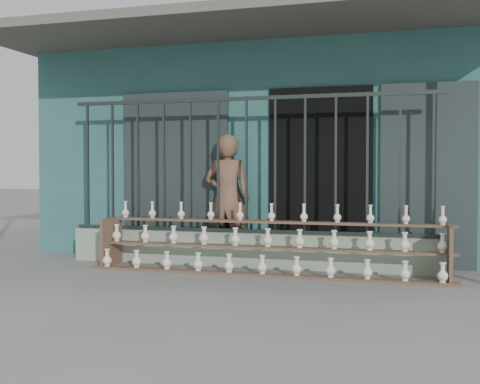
# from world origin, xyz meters

# --- Properties ---
(ground) EXTENTS (60.00, 60.00, 0.00)m
(ground) POSITION_xyz_m (0.00, 0.00, 0.00)
(ground) COLOR slate
(workshop_building) EXTENTS (7.40, 6.60, 3.21)m
(workshop_building) POSITION_xyz_m (0.00, 4.23, 1.62)
(workshop_building) COLOR #2D605F
(workshop_building) RESTS_ON ground
(parapet_wall) EXTENTS (5.00, 0.20, 0.45)m
(parapet_wall) POSITION_xyz_m (0.00, 1.30, 0.23)
(parapet_wall) COLOR #93A78F
(parapet_wall) RESTS_ON ground
(security_fence) EXTENTS (5.00, 0.04, 1.80)m
(security_fence) POSITION_xyz_m (-0.00, 1.30, 1.35)
(security_fence) COLOR #283330
(security_fence) RESTS_ON parapet_wall
(shelf_rack) EXTENTS (4.50, 0.68, 0.85)m
(shelf_rack) POSITION_xyz_m (0.38, 0.89, 0.36)
(shelf_rack) COLOR brown
(shelf_rack) RESTS_ON ground
(elderly_woman) EXTENTS (0.66, 0.45, 1.78)m
(elderly_woman) POSITION_xyz_m (-0.35, 1.58, 0.89)
(elderly_woman) COLOR brown
(elderly_woman) RESTS_ON ground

